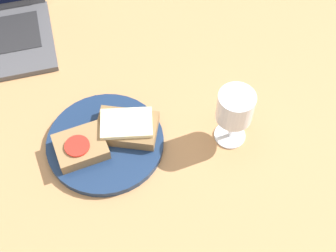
% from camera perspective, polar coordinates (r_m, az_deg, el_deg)
% --- Properties ---
extents(wooden_table, '(1.40, 1.40, 0.03)m').
position_cam_1_polar(wooden_table, '(0.95, -5.47, -0.70)').
color(wooden_table, '#B27F51').
rests_on(wooden_table, ground).
extents(plate, '(0.23, 0.23, 0.01)m').
position_cam_1_polar(plate, '(0.91, -7.65, -2.00)').
color(plate, navy).
rests_on(plate, wooden_table).
extents(sandwich_with_tomato, '(0.10, 0.09, 0.03)m').
position_cam_1_polar(sandwich_with_tomato, '(0.89, -10.61, -2.50)').
color(sandwich_with_tomato, '#937047').
rests_on(sandwich_with_tomato, plate).
extents(sandwich_with_cheese, '(0.14, 0.12, 0.03)m').
position_cam_1_polar(sandwich_with_cheese, '(0.90, -5.03, -0.10)').
color(sandwich_with_cheese, brown).
rests_on(sandwich_with_cheese, plate).
extents(wine_glass, '(0.07, 0.07, 0.13)m').
position_cam_1_polar(wine_glass, '(0.86, 8.16, 2.03)').
color(wine_glass, white).
rests_on(wine_glass, wooden_table).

